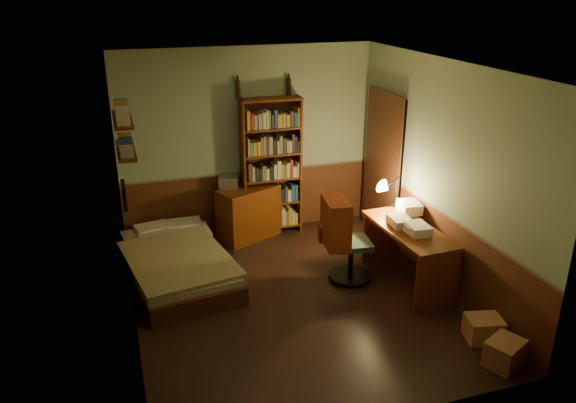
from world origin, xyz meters
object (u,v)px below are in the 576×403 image
object	(u,v)px
desk	(407,256)
office_chair	(351,245)
bookshelf	(272,168)
cardboard_box_a	(504,353)
bed	(176,254)
cardboard_box_b	(484,328)
mini_stereo	(229,182)
desk_lamp	(397,182)
dresser	(249,213)

from	to	relation	value
desk	office_chair	bearing A→B (deg)	151.43
bookshelf	cardboard_box_a	world-z (taller)	bookshelf
desk	bed	bearing A→B (deg)	156.18
bed	desk	xyz separation A→B (m)	(2.57, -1.01, 0.06)
office_chair	cardboard_box_b	size ratio (longest dim) A/B	2.61
mini_stereo	bookshelf	world-z (taller)	bookshelf
bed	office_chair	xyz separation A→B (m)	(1.98, -0.72, 0.15)
mini_stereo	office_chair	world-z (taller)	office_chair
desk_lamp	cardboard_box_a	distance (m)	2.50
office_chair	bookshelf	bearing A→B (deg)	115.31
mini_stereo	desk	world-z (taller)	mini_stereo
bed	desk_lamp	distance (m)	2.86
office_chair	cardboard_box_a	xyz separation A→B (m)	(0.70, -1.96, -0.32)
desk	cardboard_box_a	distance (m)	1.69
dresser	mini_stereo	size ratio (longest dim) A/B	3.17
bed	desk	distance (m)	2.76
bed	cardboard_box_b	bearing A→B (deg)	-46.51
office_chair	cardboard_box_b	xyz separation A→B (m)	(0.77, -1.55, -0.33)
mini_stereo	desk	size ratio (longest dim) A/B	0.20
dresser	cardboard_box_a	xyz separation A→B (m)	(1.57, -3.48, -0.24)
bookshelf	office_chair	distance (m)	1.76
bed	desk	size ratio (longest dim) A/B	1.50
cardboard_box_a	office_chair	bearing A→B (deg)	109.64
mini_stereo	cardboard_box_b	world-z (taller)	mini_stereo
dresser	office_chair	size ratio (longest dim) A/B	0.93
cardboard_box_a	desk_lamp	bearing A→B (deg)	88.40
dresser	bookshelf	world-z (taller)	bookshelf
desk_lamp	office_chair	xyz separation A→B (m)	(-0.77, -0.37, -0.58)
cardboard_box_a	dresser	bearing A→B (deg)	114.34
bookshelf	bed	bearing A→B (deg)	-145.86
mini_stereo	bookshelf	bearing A→B (deg)	11.69
desk	office_chair	xyz separation A→B (m)	(-0.59, 0.29, 0.09)
cardboard_box_a	cardboard_box_b	bearing A→B (deg)	80.47
dresser	cardboard_box_b	xyz separation A→B (m)	(1.64, -3.07, -0.25)
dresser	desk	world-z (taller)	dresser
desk	desk_lamp	xyz separation A→B (m)	(0.18, 0.67, 0.67)
mini_stereo	cardboard_box_b	xyz separation A→B (m)	(1.88, -3.20, -0.69)
bookshelf	office_chair	bearing A→B (deg)	-69.13
office_chair	cardboard_box_b	world-z (taller)	office_chair
dresser	mini_stereo	world-z (taller)	mini_stereo
bed	desk_lamp	world-z (taller)	desk_lamp
desk_lamp	cardboard_box_b	bearing A→B (deg)	-98.96
cardboard_box_b	desk_lamp	bearing A→B (deg)	90.10
mini_stereo	office_chair	bearing A→B (deg)	-40.43
bed	dresser	bearing A→B (deg)	28.77
dresser	office_chair	xyz separation A→B (m)	(0.87, -1.52, 0.08)
desk_lamp	desk	bearing A→B (deg)	-113.91
desk	desk_lamp	distance (m)	0.96
bed	cardboard_box_a	world-z (taller)	bed
mini_stereo	office_chair	distance (m)	2.02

